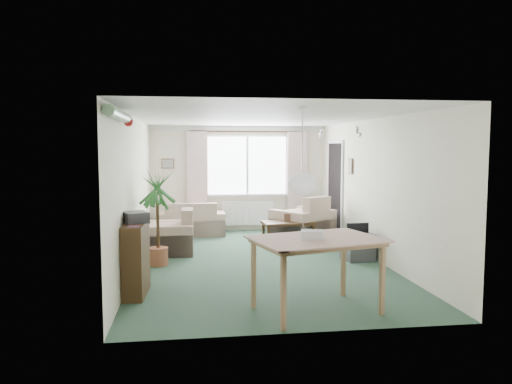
{
  "coord_description": "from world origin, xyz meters",
  "views": [
    {
      "loc": [
        -1.17,
        -8.15,
        1.92
      ],
      "look_at": [
        0.0,
        0.3,
        1.15
      ],
      "focal_mm": 35.0,
      "sensor_mm": 36.0,
      "label": 1
    }
  ],
  "objects": [
    {
      "name": "pendant_lamp",
      "position": [
        0.2,
        -2.3,
        1.48
      ],
      "size": [
        0.36,
        0.36,
        0.36
      ],
      "primitive_type": "sphere",
      "color": "white"
    },
    {
      "name": "curtain_right",
      "position": [
        1.35,
        3.13,
        1.27
      ],
      "size": [
        0.45,
        0.08,
        2.0
      ],
      "primitive_type": "cube",
      "color": "beige"
    },
    {
      "name": "dining_table",
      "position": [
        0.31,
        -2.6,
        0.42
      ],
      "size": [
        1.55,
        1.23,
        0.85
      ],
      "primitive_type": "cube",
      "rotation": [
        0.0,
        0.0,
        0.26
      ],
      "color": "tan",
      "rests_on": "ground"
    },
    {
      "name": "bookshelf",
      "position": [
        -1.84,
        -1.64,
        0.47
      ],
      "size": [
        0.3,
        0.78,
        0.94
      ],
      "primitive_type": "cube",
      "rotation": [
        0.0,
        0.0,
        -0.06
      ],
      "color": "black",
      "rests_on": "ground"
    },
    {
      "name": "coffee_table",
      "position": [
        0.8,
        1.44,
        0.23
      ],
      "size": [
        1.04,
        0.63,
        0.45
      ],
      "primitive_type": "cube",
      "rotation": [
        0.0,
        0.0,
        0.07
      ],
      "color": "black",
      "rests_on": "ground"
    },
    {
      "name": "window",
      "position": [
        0.2,
        3.23,
        1.5
      ],
      "size": [
        1.8,
        0.03,
        1.3
      ],
      "primitive_type": "cube",
      "color": "white"
    },
    {
      "name": "hifi_box",
      "position": [
        -1.84,
        -1.55,
        1.01
      ],
      "size": [
        0.39,
        0.43,
        0.14
      ],
      "primitive_type": "cube",
      "rotation": [
        0.0,
        0.0,
        0.37
      ],
      "color": "#353439",
      "rests_on": "bookshelf"
    },
    {
      "name": "wall_picture_right",
      "position": [
        1.98,
        1.2,
        1.55
      ],
      "size": [
        0.03,
        0.24,
        0.3
      ],
      "primitive_type": "cube",
      "color": "brown"
    },
    {
      "name": "houseplant",
      "position": [
        -1.65,
        -0.03,
        0.79
      ],
      "size": [
        0.89,
        0.89,
        1.57
      ],
      "primitive_type": "cylinder",
      "rotation": [
        0.0,
        0.0,
        -0.42
      ],
      "color": "#1E5927",
      "rests_on": "ground"
    },
    {
      "name": "photo_frame",
      "position": [
        0.78,
        1.43,
        0.53
      ],
      "size": [
        0.12,
        0.05,
        0.16
      ],
      "primitive_type": "cube",
      "rotation": [
        0.0,
        0.0,
        -0.29
      ],
      "color": "#4D3527",
      "rests_on": "coffee_table"
    },
    {
      "name": "armchair_corner",
      "position": [
        1.19,
        1.85,
        0.46
      ],
      "size": [
        1.4,
        1.39,
        0.92
      ],
      "primitive_type": "cube",
      "rotation": [
        0.0,
        0.0,
        3.73
      ],
      "color": "#C2B292",
      "rests_on": "ground"
    },
    {
      "name": "tv_cube",
      "position": [
        1.7,
        -0.07,
        0.23
      ],
      "size": [
        0.49,
        0.53,
        0.46
      ],
      "primitive_type": "cube",
      "rotation": [
        0.0,
        0.0,
        0.07
      ],
      "color": "#37383C",
      "rests_on": "ground"
    },
    {
      "name": "tinsel_garland",
      "position": [
        -1.92,
        -2.3,
        2.28
      ],
      "size": [
        1.6,
        1.6,
        0.12
      ],
      "primitive_type": "cylinder",
      "color": "#196626"
    },
    {
      "name": "ground",
      "position": [
        0.0,
        0.0,
        0.0
      ],
      "size": [
        6.5,
        6.5,
        0.0
      ],
      "primitive_type": "plane",
      "color": "#2B4837"
    },
    {
      "name": "bauble_cluster_a",
      "position": [
        1.3,
        0.9,
        2.22
      ],
      "size": [
        0.2,
        0.2,
        0.2
      ],
      "primitive_type": "sphere",
      "color": "silver"
    },
    {
      "name": "curtain_left",
      "position": [
        -0.95,
        3.13,
        1.27
      ],
      "size": [
        0.45,
        0.08,
        2.0
      ],
      "primitive_type": "cube",
      "color": "beige"
    },
    {
      "name": "radiator",
      "position": [
        0.2,
        3.19,
        0.4
      ],
      "size": [
        1.2,
        0.1,
        0.55
      ],
      "primitive_type": "cube",
      "color": "white"
    },
    {
      "name": "sofa",
      "position": [
        -1.1,
        2.75,
        0.36
      ],
      "size": [
        1.46,
        0.77,
        0.73
      ],
      "primitive_type": "cube",
      "rotation": [
        0.0,
        0.0,
        3.14
      ],
      "color": "beige",
      "rests_on": "ground"
    },
    {
      "name": "gift_box",
      "position": [
        0.24,
        -2.65,
        0.91
      ],
      "size": [
        0.28,
        0.23,
        0.12
      ],
      "primitive_type": "cube",
      "rotation": [
        0.0,
        0.0,
        -0.23
      ],
      "color": "white",
      "rests_on": "dining_table"
    },
    {
      "name": "doorway",
      "position": [
        1.99,
        2.2,
        1.0
      ],
      "size": [
        0.03,
        0.95,
        2.0
      ],
      "primitive_type": "cube",
      "color": "black"
    },
    {
      "name": "pet_bed",
      "position": [
        0.66,
        0.86,
        0.06
      ],
      "size": [
        0.73,
        0.73,
        0.11
      ],
      "primitive_type": "cylinder",
      "rotation": [
        0.0,
        0.0,
        0.35
      ],
      "color": "navy",
      "rests_on": "ground"
    },
    {
      "name": "bauble_cluster_b",
      "position": [
        1.6,
        -0.3,
        2.22
      ],
      "size": [
        0.2,
        0.2,
        0.2
      ],
      "primitive_type": "sphere",
      "color": "silver"
    },
    {
      "name": "curtain_rod",
      "position": [
        0.2,
        3.15,
        2.27
      ],
      "size": [
        2.6,
        0.03,
        0.03
      ],
      "primitive_type": "cube",
      "color": "black"
    },
    {
      "name": "armchair_left",
      "position": [
        -1.5,
        0.91,
        0.4
      ],
      "size": [
        0.86,
        0.91,
        0.8
      ],
      "primitive_type": "cube",
      "rotation": [
        0.0,
        0.0,
        -1.59
      ],
      "color": "#C8B297",
      "rests_on": "ground"
    },
    {
      "name": "wall_picture_back",
      "position": [
        -1.6,
        3.23,
        1.55
      ],
      "size": [
        0.28,
        0.03,
        0.22
      ],
      "primitive_type": "cube",
      "color": "brown"
    }
  ]
}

